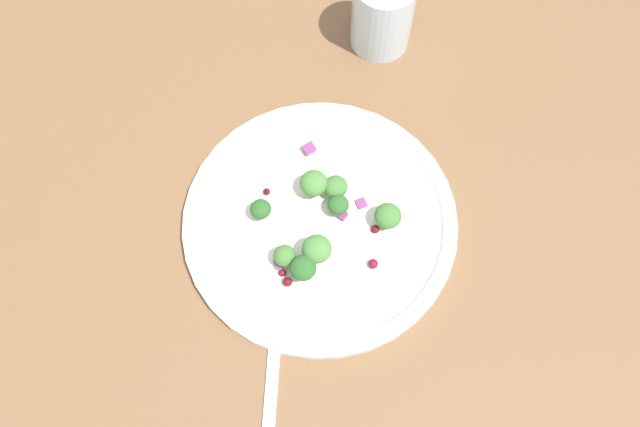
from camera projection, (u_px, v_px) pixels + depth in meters
The scene contains 24 objects.
ground_plane at pixel (347, 236), 67.76cm from camera, with size 180.00×180.00×2.00cm, color brown.
plate at pixel (320, 220), 66.44cm from camera, with size 28.80×28.80×1.70cm.
dressing_pool at pixel (320, 219), 66.03cm from camera, with size 16.71×16.71×0.20cm, color white.
broccoli_floret_0 at pixel (261, 209), 64.70cm from camera, with size 2.18×2.18×2.20cm.
broccoli_floret_1 at pixel (314, 183), 65.52cm from camera, with size 2.90×2.90×2.94cm.
broccoli_floret_2 at pixel (317, 249), 62.29cm from camera, with size 2.97×2.97×3.00cm.
broccoli_floret_3 at pixel (286, 258), 62.53cm from camera, with size 2.25×2.25×2.27cm.
broccoli_floret_4 at pixel (340, 204), 64.97cm from camera, with size 2.21×2.21×2.23cm.
broccoli_floret_5 at pixel (303, 268), 61.63cm from camera, with size 2.62×2.62×2.65cm.
broccoli_floret_6 at pixel (336, 187), 65.74cm from camera, with size 2.52×2.52×2.55cm.
broccoli_floret_7 at pixel (388, 216), 64.20cm from camera, with size 2.78×2.78×2.81cm.
cranberry_0 at pixel (341, 200), 66.04cm from camera, with size 0.85×0.85×0.85cm, color #4C0A14.
cranberry_1 at pixel (267, 192), 66.75cm from camera, with size 0.73×0.73×0.73cm, color #4C0A14.
cranberry_2 at pixel (375, 263), 63.57cm from camera, with size 1.00×1.00×1.00cm, color maroon.
cranberry_3 at pixel (312, 185), 66.67cm from camera, with size 0.85×0.85×0.85cm, color #4C0A14.
cranberry_4 at pixel (375, 229), 65.17cm from camera, with size 0.91×0.91×0.91cm, color maroon.
cranberry_5 at pixel (282, 273), 63.30cm from camera, with size 0.77×0.77×0.77cm, color maroon.
cranberry_6 at pixel (288, 282), 62.74cm from camera, with size 0.96×0.96×0.96cm, color maroon.
onion_bit_0 at pixel (342, 214), 65.54cm from camera, with size 1.19×0.86×0.55cm, color #843D75.
onion_bit_1 at pixel (309, 148), 68.65cm from camera, with size 1.26×1.13×0.57cm, color #843D75.
onion_bit_2 at pixel (361, 204), 66.59cm from camera, with size 1.05×1.11×0.41cm, color #843D75.
onion_bit_3 at pixel (279, 263), 63.64cm from camera, with size 1.06×0.95×0.42cm, color #A35B93.
fork at pixel (271, 394), 60.00cm from camera, with size 16.61×11.60×0.50cm.
water_glass at pixel (382, 14), 72.65cm from camera, with size 7.11×7.11×9.18cm, color silver.
Camera 1 is at (19.97, -14.96, 62.11)cm, focal length 35.58 mm.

